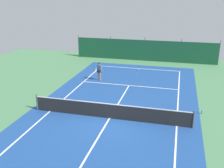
% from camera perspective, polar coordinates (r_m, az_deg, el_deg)
% --- Properties ---
extents(ground_plane, '(36.00, 36.00, 0.00)m').
position_cam_1_polar(ground_plane, '(16.56, -0.53, -7.49)').
color(ground_plane, '#4C8456').
extents(court_surface, '(11.02, 26.60, 0.01)m').
position_cam_1_polar(court_surface, '(16.56, -0.53, -7.48)').
color(court_surface, '#1E478C').
rests_on(court_surface, ground).
extents(tennis_net, '(10.12, 0.10, 1.10)m').
position_cam_1_polar(tennis_net, '(16.34, -0.53, -5.88)').
color(tennis_net, black).
rests_on(tennis_net, ground).
extents(back_fence, '(16.30, 0.98, 2.70)m').
position_cam_1_polar(back_fence, '(31.26, 7.14, 6.48)').
color(back_fence, '#14472D').
rests_on(back_fence, ground).
extents(tennis_player, '(0.81, 0.68, 1.64)m').
position_cam_1_polar(tennis_player, '(23.34, -2.82, 3.03)').
color(tennis_player, '#9E7051').
rests_on(tennis_player, ground).
extents(tennis_ball_near_player, '(0.07, 0.07, 0.07)m').
position_cam_1_polar(tennis_ball_near_player, '(25.48, 5.58, 2.16)').
color(tennis_ball_near_player, '#CCDB33').
rests_on(tennis_ball_near_player, ground).
extents(parked_car, '(2.06, 4.22, 1.68)m').
position_cam_1_polar(parked_car, '(33.96, 3.48, 7.89)').
color(parked_car, silver).
rests_on(parked_car, ground).
extents(water_bottle, '(0.08, 0.08, 0.24)m').
position_cam_1_polar(water_bottle, '(18.08, 18.98, -5.80)').
color(water_bottle, '#338CD8').
rests_on(water_bottle, ground).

